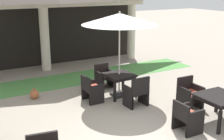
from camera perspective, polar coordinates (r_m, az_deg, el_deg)
lawn_strip at (r=11.33m, az=-9.79°, el=-2.05°), size 11.51×1.69×0.01m
patio_table_mid_left at (r=8.15m, az=19.94°, el=-5.26°), size 1.05×1.05×0.74m
patio_chair_mid_left_north at (r=8.93m, az=14.66°, el=-4.55°), size 0.60×0.57×0.90m
patio_chair_mid_left_west at (r=7.53m, az=14.21°, el=-8.76°), size 0.54×0.58×0.79m
patio_table_far_back at (r=9.51m, az=1.39°, el=-1.38°), size 0.87×0.87×0.74m
patio_umbrella_far_back at (r=9.13m, az=1.47°, el=9.65°), size 2.35×2.35×2.72m
patio_chair_far_back_north at (r=10.41m, az=-1.46°, el=-1.28°), size 0.57×0.56×0.81m
patio_chair_far_back_west at (r=9.14m, az=-3.97°, el=-3.73°), size 0.50×0.64×0.83m
patio_chair_far_back_south at (r=8.79m, az=4.77°, el=-4.31°), size 0.63×0.51×0.93m
terracotta_urn at (r=9.72m, az=-14.69°, el=-4.52°), size 0.29×0.29×0.37m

